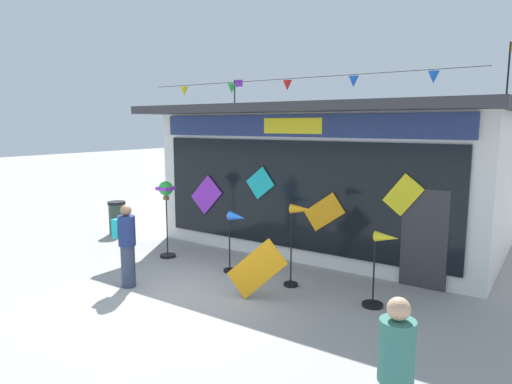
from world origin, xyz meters
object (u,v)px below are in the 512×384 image
Objects in this scene: wind_spinner_center_right at (381,263)px; person_mid_plaza at (127,244)px; person_near_camera at (395,381)px; wind_spinner_far_left at (166,199)px; wind_spinner_left at (235,229)px; wind_spinner_center_left at (298,228)px; trash_bin at (117,217)px; kite_shop_building at (344,173)px; display_kite_on_ground at (257,269)px.

person_mid_plaza reaches higher than wind_spinner_center_right.
person_mid_plaza is (-4.56, -1.82, 0.06)m from wind_spinner_center_right.
person_near_camera and person_mid_plaza have the same top height.
wind_spinner_far_left is 2.18m from wind_spinner_left.
wind_spinner_far_left reaches higher than person_near_camera.
wind_spinner_center_left is at bearing -63.85° from person_mid_plaza.
wind_spinner_left is 3.27m from wind_spinner_center_right.
person_near_camera is 10.76m from trash_bin.
wind_spinner_far_left is 1.12× the size of person_mid_plaza.
person_near_camera is at bearing -38.16° from wind_spinner_left.
kite_shop_building is at bearing 102.36° from wind_spinner_center_left.
wind_spinner_left is at bearing -10.06° from trash_bin.
kite_shop_building reaches higher than wind_spinner_center_left.
person_mid_plaza reaches higher than display_kite_on_ground.
kite_shop_building is 5.50m from display_kite_on_ground.
person_near_camera is at bearing -68.89° from wind_spinner_center_right.
wind_spinner_left is at bearing -97.86° from kite_shop_building.
display_kite_on_ground is at bearing -16.16° from wind_spinner_far_left.
wind_spinner_center_left is 6.76m from trash_bin.
wind_spinner_far_left is 2.18m from person_mid_plaza.
wind_spinner_far_left reaches higher than display_kite_on_ground.
wind_spinner_left is at bearing -1.14° from wind_spinner_far_left.
display_kite_on_ground is at bearing -37.53° from wind_spinner_left.
person_near_camera is 4.40m from display_kite_on_ground.
display_kite_on_ground is (-2.06, -0.85, -0.26)m from wind_spinner_center_right.
person_near_camera is 1.55× the size of display_kite_on_ground.
wind_spinner_far_left is 3.70m from wind_spinner_center_left.
wind_spinner_far_left is 1.12× the size of person_near_camera.
trash_bin is at bearing 172.30° from wind_spinner_center_left.
display_kite_on_ground is (-0.36, -0.93, -0.66)m from wind_spinner_center_left.
person_mid_plaza is at bearing -66.61° from wind_spinner_far_left.
person_mid_plaza is (-5.94, 1.76, 0.03)m from person_near_camera.
wind_spinner_center_right is (1.70, -0.07, -0.40)m from wind_spinner_center_left.
wind_spinner_far_left is 1.38× the size of wind_spinner_left.
trash_bin is (-8.36, 0.98, -0.34)m from wind_spinner_center_right.
kite_shop_building reaches higher than person_mid_plaza.
wind_spinner_left is 0.81× the size of wind_spinner_center_left.
kite_shop_building is 9.05m from person_near_camera.
person_near_camera is (4.04, -8.03, -1.03)m from kite_shop_building.
wind_spinner_far_left is 1.35× the size of wind_spinner_center_right.
wind_spinner_center_left reaches higher than display_kite_on_ground.
wind_spinner_center_right is (3.26, -0.07, -0.16)m from wind_spinner_left.
wind_spinner_left is 0.98× the size of wind_spinner_center_right.
person_mid_plaza is at bearing 47.00° from person_near_camera.
kite_shop_building is 4.51m from wind_spinner_left.
kite_shop_building is 6.28× the size of wind_spinner_center_right.
person_near_camera is at bearing -113.86° from person_mid_plaza.
kite_shop_building is 5.23× the size of person_near_camera.
kite_shop_building is 5.23× the size of person_mid_plaza.
wind_spinner_center_left is 1.01× the size of person_near_camera.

